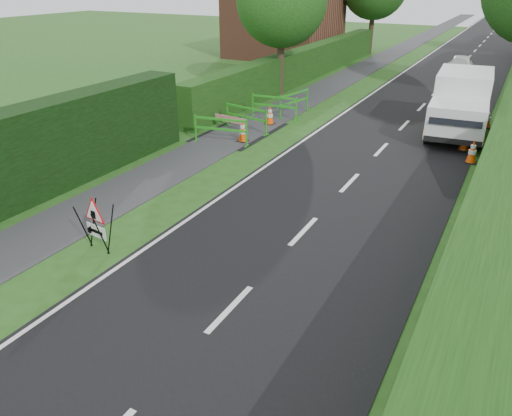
% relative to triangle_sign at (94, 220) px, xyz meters
% --- Properties ---
extents(ground, '(120.00, 120.00, 0.00)m').
position_rel_triangle_sign_xyz_m(ground, '(1.26, -1.49, -0.77)').
color(ground, '#254D16').
rests_on(ground, ground).
extents(road_surface, '(6.00, 90.00, 0.02)m').
position_rel_triangle_sign_xyz_m(road_surface, '(3.76, 33.51, -0.77)').
color(road_surface, black).
rests_on(road_surface, ground).
extents(footpath, '(2.00, 90.00, 0.02)m').
position_rel_triangle_sign_xyz_m(footpath, '(-1.74, 33.51, -0.77)').
color(footpath, '#2D2D30').
rests_on(footpath, ground).
extents(hedge_west_far, '(1.00, 24.00, 1.80)m').
position_rel_triangle_sign_xyz_m(hedge_west_far, '(-3.74, 20.51, -0.77)').
color(hedge_west_far, '#14380F').
rests_on(hedge_west_far, ground).
extents(hedge_east, '(1.20, 50.00, 1.50)m').
position_rel_triangle_sign_xyz_m(hedge_east, '(7.76, 14.51, -0.77)').
color(hedge_east, '#14380F').
rests_on(hedge_east, ground).
extents(house_west, '(7.50, 7.40, 7.88)m').
position_rel_triangle_sign_xyz_m(house_west, '(-8.74, 28.51, 2.13)').
color(house_west, brown).
rests_on(house_west, ground).
extents(tree_nw, '(4.40, 4.40, 6.70)m').
position_rel_triangle_sign_xyz_m(tree_nw, '(-3.34, 16.51, 3.71)').
color(tree_nw, '#2D2116').
rests_on(tree_nw, ground).
extents(triangle_sign, '(0.85, 0.85, 1.11)m').
position_rel_triangle_sign_xyz_m(triangle_sign, '(0.00, 0.00, 0.00)').
color(triangle_sign, black).
rests_on(triangle_sign, ground).
extents(works_van, '(2.34, 5.15, 2.29)m').
position_rel_triangle_sign_xyz_m(works_van, '(5.79, 13.37, 0.44)').
color(works_van, silver).
rests_on(works_van, ground).
extents(traffic_cone_0, '(0.38, 0.38, 0.79)m').
position_rel_triangle_sign_xyz_m(traffic_cone_0, '(6.73, 10.10, -0.38)').
color(traffic_cone_0, black).
rests_on(traffic_cone_0, ground).
extents(traffic_cone_1, '(0.38, 0.38, 0.79)m').
position_rel_triangle_sign_xyz_m(traffic_cone_1, '(6.35, 11.34, -0.38)').
color(traffic_cone_1, black).
rests_on(traffic_cone_1, ground).
extents(traffic_cone_2, '(0.38, 0.38, 0.79)m').
position_rel_triangle_sign_xyz_m(traffic_cone_2, '(6.75, 14.76, -0.38)').
color(traffic_cone_2, black).
rests_on(traffic_cone_2, ground).
extents(traffic_cone_3, '(0.38, 0.38, 0.79)m').
position_rel_triangle_sign_xyz_m(traffic_cone_3, '(-1.06, 8.55, -0.38)').
color(traffic_cone_3, black).
rests_on(traffic_cone_3, ground).
extents(traffic_cone_4, '(0.38, 0.38, 0.79)m').
position_rel_triangle_sign_xyz_m(traffic_cone_4, '(-1.22, 11.11, -0.38)').
color(traffic_cone_4, black).
rests_on(traffic_cone_4, ground).
extents(ped_barrier_0, '(2.09, 0.68, 1.00)m').
position_rel_triangle_sign_xyz_m(ped_barrier_0, '(-1.64, 7.94, -0.14)').
color(ped_barrier_0, '#22951B').
rests_on(ped_barrier_0, ground).
extents(ped_barrier_1, '(2.09, 0.74, 1.00)m').
position_rel_triangle_sign_xyz_m(ped_barrier_1, '(-1.63, 9.84, -0.14)').
color(ped_barrier_1, '#22951B').
rests_on(ped_barrier_1, ground).
extents(ped_barrier_2, '(2.08, 0.54, 1.00)m').
position_rel_triangle_sign_xyz_m(ped_barrier_2, '(-1.47, 12.02, -0.14)').
color(ped_barrier_2, '#22951B').
rests_on(ped_barrier_2, ground).
extents(ped_barrier_3, '(0.77, 2.09, 1.00)m').
position_rel_triangle_sign_xyz_m(ped_barrier_3, '(-1.01, 13.09, -0.14)').
color(ped_barrier_3, '#22951B').
rests_on(ped_barrier_3, ground).
extents(redwhite_plank, '(1.49, 0.25, 0.25)m').
position_rel_triangle_sign_xyz_m(redwhite_plank, '(-2.23, 9.60, -0.77)').
color(redwhite_plank, red).
rests_on(redwhite_plank, ground).
extents(hatchback_car, '(1.71, 3.61, 1.19)m').
position_rel_triangle_sign_xyz_m(hatchback_car, '(4.14, 26.27, -0.18)').
color(hatchback_car, white).
rests_on(hatchback_car, ground).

